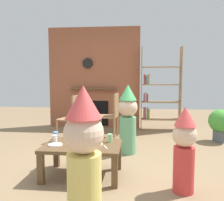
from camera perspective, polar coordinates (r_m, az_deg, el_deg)
name	(u,v)px	position (r m, az deg, el deg)	size (l,w,h in m)	color
ground_plane	(98,165)	(3.58, -3.18, -14.75)	(12.00, 12.00, 0.00)	#846B4C
brick_fireplace_feature	(94,78)	(6.00, -4.12, 5.18)	(2.20, 0.28, 2.40)	#935138
bookshelf	(157,93)	(5.74, 10.46, 1.76)	(0.90, 0.28, 1.90)	#9E7A51
coffee_table	(82,150)	(3.13, -6.90, -11.26)	(0.95, 0.64, 0.41)	brown
paper_cup_near_left	(110,138)	(3.17, -0.49, -8.75)	(0.06, 0.06, 0.11)	#8CD18C
paper_cup_near_right	(55,138)	(3.28, -13.17, -8.58)	(0.06, 0.06, 0.09)	silver
paper_cup_center	(56,135)	(3.42, -12.99, -7.91)	(0.07, 0.07, 0.10)	#669EE0
paper_plate_front	(55,145)	(3.14, -13.06, -9.97)	(0.17, 0.17, 0.01)	white
paper_plate_rear	(75,144)	(3.13, -8.56, -9.93)	(0.20, 0.20, 0.01)	white
birthday_cake_slice	(99,141)	(3.09, -3.03, -9.37)	(0.10, 0.10, 0.09)	#EAC68C
table_fork	(105,147)	(2.96, -1.53, -10.82)	(0.15, 0.02, 0.01)	silver
child_with_cone_hat	(84,154)	(2.03, -6.53, -12.34)	(0.33, 0.33, 1.18)	#E0CC66
child_in_pink	(184,147)	(2.77, 16.47, -10.43)	(0.26, 0.26, 0.93)	#D13838
child_by_the_chairs	(128,117)	(3.95, 3.70, -3.92)	(0.31, 0.31, 1.12)	#66B27F
dining_chair_left	(75,116)	(4.65, -8.68, -3.48)	(0.51, 0.51, 0.90)	#9E7A51
dining_chair_middle	(112,113)	(4.91, -0.06, -2.92)	(0.43, 0.43, 0.90)	#9E7A51
potted_plant_tall	(220,123)	(5.10, 23.87, -4.80)	(0.44, 0.44, 0.62)	#4C5660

